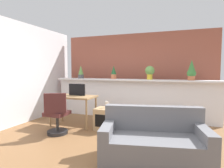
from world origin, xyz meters
TOP-DOWN VIEW (x-y plane):
  - ground_plane at (0.00, 0.00)m, footprint 12.00×12.00m
  - divider_wall at (0.00, 2.00)m, footprint 4.62×0.16m
  - plant_shelf at (0.00, 1.96)m, footprint 4.62×0.39m
  - brick_wall_behind at (0.00, 2.60)m, footprint 4.62×0.10m
  - side_wall_left at (-2.56, 0.40)m, footprint 0.12×4.40m
  - potted_plant_0 at (-1.57, 1.93)m, footprint 0.17×0.17m
  - potted_plant_1 at (-0.52, 1.97)m, footprint 0.16×0.16m
  - potted_plant_2 at (0.53, 1.92)m, footprint 0.25×0.25m
  - potted_plant_3 at (1.56, 1.96)m, footprint 0.22×0.22m
  - desk at (-1.17, 0.82)m, footprint 1.10×0.60m
  - tv_monitor at (-1.10, 0.90)m, footprint 0.44×0.04m
  - office_chair at (-1.15, 0.13)m, footprint 0.52×0.52m
  - side_cube_shelf at (-0.33, 0.80)m, footprint 0.40×0.41m
  - vase_on_shelf at (-0.29, 0.85)m, footprint 0.08×0.08m
  - couch at (0.95, -0.33)m, footprint 1.68×1.07m

SIDE VIEW (x-z plane):
  - ground_plane at x=0.00m, z-range 0.00..0.00m
  - side_cube_shelf at x=-0.33m, z-range 0.00..0.50m
  - couch at x=0.95m, z-range -0.12..0.68m
  - office_chair at x=-1.15m, z-range -0.07..0.84m
  - divider_wall at x=0.00m, z-range 0.00..1.08m
  - vase_on_shelf at x=-0.29m, z-range 0.50..0.66m
  - desk at x=-1.17m, z-range 0.29..1.04m
  - tv_monitor at x=-1.10m, z-range 0.75..1.04m
  - plant_shelf at x=0.00m, z-range 1.08..1.12m
  - brick_wall_behind at x=0.00m, z-range 0.00..2.50m
  - side_wall_left at x=-2.56m, z-range 0.00..2.60m
  - potted_plant_0 at x=-1.57m, z-range 1.11..1.51m
  - potted_plant_1 at x=-0.52m, z-range 1.13..1.51m
  - potted_plant_2 at x=0.53m, z-range 1.16..1.52m
  - potted_plant_3 at x=1.56m, z-range 1.11..1.62m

